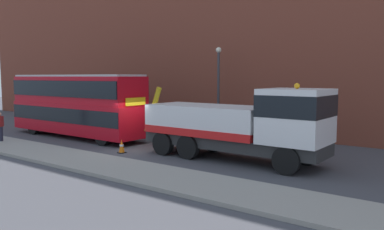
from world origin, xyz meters
name	(u,v)px	position (x,y,z in m)	size (l,w,h in m)	color
ground_plane	(143,148)	(0.00, 0.00, 0.00)	(120.00, 120.00, 0.00)	#424247
near_kerb	(80,160)	(0.00, -4.20, 0.07)	(60.00, 2.80, 0.15)	gray
building_facade	(224,17)	(0.00, 8.25, 8.07)	(60.00, 1.50, 16.00)	brown
recovery_tow_truck	(240,124)	(5.84, 0.37, 1.76)	(10.16, 2.74, 3.67)	#2D2D2D
double_decker_bus	(76,103)	(-6.36, 0.37, 2.23)	(11.07, 2.68, 4.06)	#B70C19
pedestrian_onlooker	(0,127)	(-7.88, -3.88, 0.99)	(0.42, 0.48, 1.71)	#232333
traffic_cone_near_bus	(122,146)	(-0.01, -1.59, 0.34)	(0.36, 0.36, 0.72)	orange
street_lamp	(218,84)	(0.98, 6.06, 3.47)	(0.36, 0.36, 5.83)	#38383D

